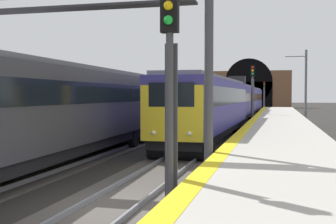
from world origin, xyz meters
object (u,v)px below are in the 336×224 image
object	(u,v)px
train_main_approaching	(237,101)
catenary_mast_near	(305,87)
train_adjacent_platform	(175,101)
railway_signal_far	(264,94)
railway_signal_near	(170,81)
railway_signal_mid	(253,89)
overhead_signal_gantry	(86,31)

from	to	relation	value
train_main_approaching	catenary_mast_near	world-z (taller)	catenary_mast_near
train_adjacent_platform	railway_signal_far	bearing A→B (deg)	-9.61
train_main_approaching	railway_signal_near	distance (m)	36.81
train_adjacent_platform	railway_signal_mid	xyz separation A→B (m)	(5.39, -6.29, 1.06)
catenary_mast_near	train_adjacent_platform	bearing A→B (deg)	120.38
train_main_approaching	railway_signal_near	size ratio (longest dim) A/B	10.80
railway_signal_far	train_adjacent_platform	bearing A→B (deg)	-8.00
overhead_signal_gantry	train_main_approaching	bearing A→B (deg)	-3.99
train_main_approaching	catenary_mast_near	xyz separation A→B (m)	(-2.82, -6.65, 1.41)
train_main_approaching	railway_signal_far	bearing A→B (deg)	178.33
train_main_approaching	overhead_signal_gantry	bearing A→B (deg)	-2.73
railway_signal_mid	railway_signal_far	distance (m)	39.36
catenary_mast_near	railway_signal_mid	bearing A→B (deg)	103.23
train_adjacent_platform	railway_signal_near	world-z (taller)	railway_signal_near
railway_signal_mid	railway_signal_far	xyz separation A→B (m)	(39.36, 0.00, -0.32)
railway_signal_near	overhead_signal_gantry	world-z (taller)	overhead_signal_gantry
train_adjacent_platform	catenary_mast_near	bearing A→B (deg)	-61.22
overhead_signal_gantry	catenary_mast_near	distance (m)	30.67
train_main_approaching	railway_signal_near	xyz separation A→B (m)	(-36.76, -1.81, 0.94)
railway_signal_mid	train_adjacent_platform	bearing A→B (deg)	-49.43
train_adjacent_platform	railway_signal_near	xyz separation A→B (m)	(-27.41, -6.29, 0.83)
railway_signal_far	catenary_mast_near	size ratio (longest dim) A/B	0.74
train_adjacent_platform	railway_signal_mid	bearing A→B (deg)	-51.04
train_adjacent_platform	railway_signal_far	size ratio (longest dim) A/B	11.54
railway_signal_far	railway_signal_mid	bearing A→B (deg)	0.00
railway_signal_near	catenary_mast_near	world-z (taller)	catenary_mast_near
railway_signal_near	train_main_approaching	bearing A→B (deg)	-177.18
railway_signal_near	catenary_mast_near	bearing A→B (deg)	171.89
train_adjacent_platform	railway_signal_near	size ratio (longest dim) A/B	11.59
railway_signal_far	train_main_approaching	bearing A→B (deg)	-2.93
railway_signal_near	railway_signal_far	distance (m)	72.16
railway_signal_near	railway_signal_mid	size ratio (longest dim) A/B	0.93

